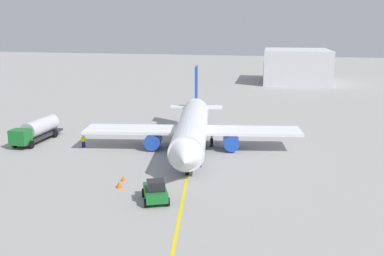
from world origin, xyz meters
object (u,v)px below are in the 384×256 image
at_px(airplane, 192,129).
at_px(safety_cone_wingtip, 119,184).
at_px(fuel_tanker, 37,130).
at_px(pushback_tug, 155,191).
at_px(refueling_worker, 83,141).
at_px(safety_cone_nose, 123,178).

bearing_deg(airplane, safety_cone_wingtip, -12.69).
height_order(fuel_tanker, pushback_tug, fuel_tanker).
relative_size(airplane, refueling_worker, 18.32).
relative_size(pushback_tug, safety_cone_wingtip, 5.62).
bearing_deg(fuel_tanker, safety_cone_wingtip, 53.88).
height_order(safety_cone_nose, safety_cone_wingtip, safety_cone_wingtip).
distance_m(airplane, safety_cone_nose, 14.56).
relative_size(airplane, fuel_tanker, 3.11).
xyz_separation_m(fuel_tanker, pushback_tug, (16.21, 23.67, -0.71)).
bearing_deg(fuel_tanker, refueling_worker, 82.31).
height_order(pushback_tug, safety_cone_wingtip, pushback_tug).
bearing_deg(safety_cone_nose, pushback_tug, 49.98).
relative_size(pushback_tug, refueling_worker, 2.40).
bearing_deg(safety_cone_wingtip, airplane, 167.31).
bearing_deg(pushback_tug, safety_cone_nose, -130.02).
bearing_deg(pushback_tug, refueling_worker, -133.87).
bearing_deg(airplane, safety_cone_nose, -16.02).
height_order(fuel_tanker, refueling_worker, fuel_tanker).
relative_size(airplane, safety_cone_wingtip, 42.84).
bearing_deg(safety_cone_nose, airplane, 163.98).
distance_m(pushback_tug, safety_cone_nose, 6.81).
distance_m(fuel_tanker, safety_cone_wingtip, 23.43).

